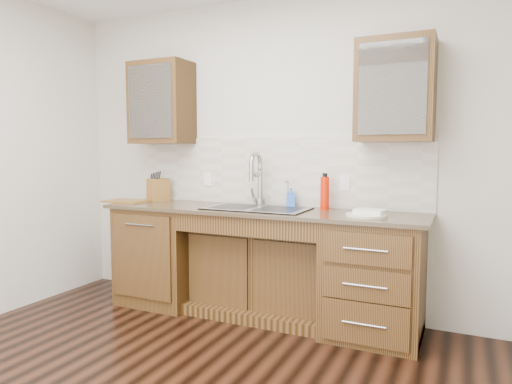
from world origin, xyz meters
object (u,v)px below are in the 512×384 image
at_px(soap_bottle, 291,197).
at_px(water_bottle, 325,193).
at_px(cutting_board, 126,201).
at_px(knife_block, 158,190).
at_px(plate, 366,215).

height_order(soap_bottle, water_bottle, water_bottle).
distance_m(water_bottle, cutting_board, 1.85).
bearing_deg(soap_bottle, cutting_board, 171.18).
relative_size(soap_bottle, water_bottle, 0.61).
bearing_deg(knife_block, soap_bottle, 25.40).
bearing_deg(cutting_board, water_bottle, 7.28).
height_order(knife_block, cutting_board, knife_block).
bearing_deg(water_bottle, soap_bottle, 170.22).
xyz_separation_m(plate, cutting_board, (-2.21, 0.00, 0.00)).
bearing_deg(knife_block, plate, 15.89).
distance_m(plate, knife_block, 2.02).
bearing_deg(plate, water_bottle, 147.94).
xyz_separation_m(water_bottle, plate, (0.38, -0.24, -0.12)).
distance_m(soap_bottle, plate, 0.75).
relative_size(water_bottle, plate, 0.90).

